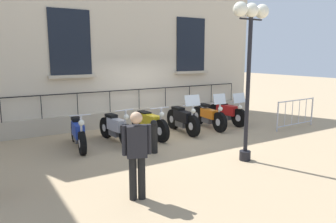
{
  "coord_description": "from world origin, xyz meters",
  "views": [
    {
      "loc": [
        9.0,
        -5.4,
        2.63
      ],
      "look_at": [
        0.26,
        0.0,
        0.8
      ],
      "focal_mm": 34.16,
      "sensor_mm": 36.0,
      "label": 1
    }
  ],
  "objects_px": {
    "motorcycle_blue": "(78,134)",
    "bollard": "(154,136)",
    "motorcycle_orange": "(209,116)",
    "motorcycle_yellow": "(149,124)",
    "lamppost": "(250,44)",
    "crowd_barrier": "(296,113)",
    "pedestrian_walking": "(137,151)",
    "motorcycle_red": "(227,112)",
    "motorcycle_black": "(183,120)",
    "motorcycle_silver": "(116,129)"
  },
  "relations": [
    {
      "from": "motorcycle_silver",
      "to": "motorcycle_red",
      "type": "bearing_deg",
      "value": 91.95
    },
    {
      "from": "motorcycle_black",
      "to": "lamppost",
      "type": "relative_size",
      "value": 0.53
    },
    {
      "from": "motorcycle_black",
      "to": "motorcycle_red",
      "type": "height_order",
      "value": "motorcycle_black"
    },
    {
      "from": "motorcycle_yellow",
      "to": "motorcycle_blue",
      "type": "bearing_deg",
      "value": -89.96
    },
    {
      "from": "motorcycle_blue",
      "to": "motorcycle_red",
      "type": "bearing_deg",
      "value": 91.55
    },
    {
      "from": "lamppost",
      "to": "bollard",
      "type": "xyz_separation_m",
      "value": [
        -1.75,
        -1.66,
        -2.43
      ]
    },
    {
      "from": "motorcycle_blue",
      "to": "motorcycle_orange",
      "type": "height_order",
      "value": "motorcycle_orange"
    },
    {
      "from": "motorcycle_blue",
      "to": "motorcycle_red",
      "type": "distance_m",
      "value": 5.75
    },
    {
      "from": "motorcycle_blue",
      "to": "bollard",
      "type": "relative_size",
      "value": 2.27
    },
    {
      "from": "motorcycle_blue",
      "to": "motorcycle_red",
      "type": "height_order",
      "value": "motorcycle_red"
    },
    {
      "from": "motorcycle_yellow",
      "to": "crowd_barrier",
      "type": "bearing_deg",
      "value": 72.08
    },
    {
      "from": "motorcycle_orange",
      "to": "motorcycle_blue",
      "type": "bearing_deg",
      "value": -90.2
    },
    {
      "from": "crowd_barrier",
      "to": "pedestrian_walking",
      "type": "distance_m",
      "value": 7.78
    },
    {
      "from": "motorcycle_yellow",
      "to": "motorcycle_orange",
      "type": "distance_m",
      "value": 2.43
    },
    {
      "from": "motorcycle_yellow",
      "to": "motorcycle_orange",
      "type": "relative_size",
      "value": 1.05
    },
    {
      "from": "motorcycle_blue",
      "to": "motorcycle_orange",
      "type": "xyz_separation_m",
      "value": [
        0.02,
        4.73,
        0.02
      ]
    },
    {
      "from": "motorcycle_blue",
      "to": "lamppost",
      "type": "bearing_deg",
      "value": 44.68
    },
    {
      "from": "motorcycle_black",
      "to": "bollard",
      "type": "bearing_deg",
      "value": -53.07
    },
    {
      "from": "motorcycle_silver",
      "to": "pedestrian_walking",
      "type": "xyz_separation_m",
      "value": [
        3.86,
        -1.19,
        0.5
      ]
    },
    {
      "from": "motorcycle_silver",
      "to": "pedestrian_walking",
      "type": "relative_size",
      "value": 1.2
    },
    {
      "from": "motorcycle_silver",
      "to": "crowd_barrier",
      "type": "height_order",
      "value": "motorcycle_silver"
    },
    {
      "from": "motorcycle_orange",
      "to": "lamppost",
      "type": "distance_m",
      "value": 4.35
    },
    {
      "from": "motorcycle_blue",
      "to": "motorcycle_black",
      "type": "height_order",
      "value": "motorcycle_black"
    },
    {
      "from": "lamppost",
      "to": "motorcycle_black",
      "type": "bearing_deg",
      "value": 174.76
    },
    {
      "from": "motorcycle_orange",
      "to": "bollard",
      "type": "distance_m",
      "value": 3.48
    },
    {
      "from": "motorcycle_blue",
      "to": "motorcycle_silver",
      "type": "bearing_deg",
      "value": 89.94
    },
    {
      "from": "motorcycle_black",
      "to": "crowd_barrier",
      "type": "xyz_separation_m",
      "value": [
        1.57,
        3.86,
        0.11
      ]
    },
    {
      "from": "motorcycle_red",
      "to": "pedestrian_walking",
      "type": "bearing_deg",
      "value": -55.2
    },
    {
      "from": "motorcycle_yellow",
      "to": "motorcycle_orange",
      "type": "xyz_separation_m",
      "value": [
        0.02,
        2.43,
        -0.01
      ]
    },
    {
      "from": "motorcycle_yellow",
      "to": "motorcycle_black",
      "type": "relative_size",
      "value": 1.09
    },
    {
      "from": "motorcycle_silver",
      "to": "motorcycle_red",
      "type": "distance_m",
      "value": 4.6
    },
    {
      "from": "motorcycle_yellow",
      "to": "motorcycle_orange",
      "type": "height_order",
      "value": "motorcycle_orange"
    },
    {
      "from": "motorcycle_black",
      "to": "motorcycle_orange",
      "type": "xyz_separation_m",
      "value": [
        -0.06,
        1.18,
        -0.02
      ]
    },
    {
      "from": "motorcycle_black",
      "to": "lamppost",
      "type": "xyz_separation_m",
      "value": [
        3.22,
        -0.3,
        2.43
      ]
    },
    {
      "from": "pedestrian_walking",
      "to": "lamppost",
      "type": "bearing_deg",
      "value": 99.7
    },
    {
      "from": "motorcycle_black",
      "to": "motorcycle_orange",
      "type": "relative_size",
      "value": 0.97
    },
    {
      "from": "lamppost",
      "to": "motorcycle_blue",
      "type": "bearing_deg",
      "value": -135.32
    },
    {
      "from": "motorcycle_red",
      "to": "lamppost",
      "type": "height_order",
      "value": "lamppost"
    },
    {
      "from": "motorcycle_yellow",
      "to": "crowd_barrier",
      "type": "height_order",
      "value": "motorcycle_yellow"
    },
    {
      "from": "bollard",
      "to": "motorcycle_silver",
      "type": "bearing_deg",
      "value": -163.6
    },
    {
      "from": "motorcycle_black",
      "to": "lamppost",
      "type": "height_order",
      "value": "lamppost"
    },
    {
      "from": "motorcycle_black",
      "to": "bollard",
      "type": "xyz_separation_m",
      "value": [
        1.47,
        -1.95,
        0.0
      ]
    },
    {
      "from": "motorcycle_orange",
      "to": "bollard",
      "type": "bearing_deg",
      "value": -63.93
    },
    {
      "from": "motorcycle_silver",
      "to": "motorcycle_black",
      "type": "bearing_deg",
      "value": 88.14
    },
    {
      "from": "motorcycle_silver",
      "to": "motorcycle_red",
      "type": "xyz_separation_m",
      "value": [
        -0.16,
        4.59,
        0.04
      ]
    },
    {
      "from": "motorcycle_silver",
      "to": "motorcycle_red",
      "type": "height_order",
      "value": "motorcycle_red"
    },
    {
      "from": "pedestrian_walking",
      "to": "motorcycle_silver",
      "type": "bearing_deg",
      "value": 162.91
    },
    {
      "from": "motorcycle_orange",
      "to": "bollard",
      "type": "height_order",
      "value": "motorcycle_orange"
    },
    {
      "from": "motorcycle_blue",
      "to": "pedestrian_walking",
      "type": "distance_m",
      "value": 3.9
    },
    {
      "from": "motorcycle_red",
      "to": "motorcycle_black",
      "type": "bearing_deg",
      "value": -83.88
    }
  ]
}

